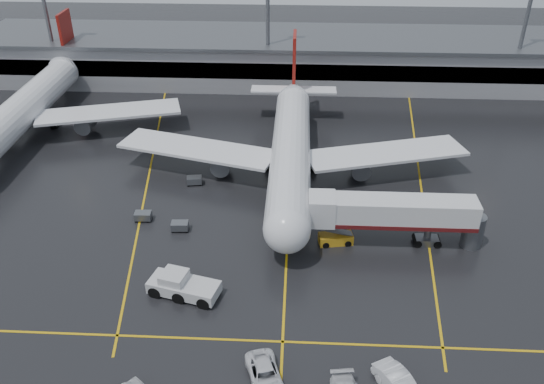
{
  "coord_description": "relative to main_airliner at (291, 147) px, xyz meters",
  "views": [
    {
      "loc": [
        0.92,
        -59.34,
        38.93
      ],
      "look_at": [
        -2.0,
        -2.0,
        4.0
      ],
      "focal_mm": 37.3,
      "sensor_mm": 36.0,
      "label": 1
    }
  ],
  "objects": [
    {
      "name": "baggage_cart_a",
      "position": [
        -12.84,
        -14.44,
        -3.58
      ],
      "size": [
        2.07,
        1.42,
        1.12
      ],
      "color": "#595B60",
      "rests_on": "ground"
    },
    {
      "name": "baggage_cart_c",
      "position": [
        -12.95,
        -3.6,
        -3.58
      ],
      "size": [
        2.17,
        1.58,
        1.12
      ],
      "color": "#595B60",
      "rests_on": "ground"
    },
    {
      "name": "apron_line_right",
      "position": [
        18.0,
        0.3,
        -4.2
      ],
      "size": [
        7.57,
        69.64,
        0.02
      ],
      "primitive_type": "cube",
      "rotation": [
        0.0,
        0.0,
        -0.1
      ],
      "color": "gold",
      "rests_on": "ground"
    },
    {
      "name": "terminal",
      "position": [
        0.0,
        38.23,
        0.11
      ],
      "size": [
        122.0,
        19.0,
        8.6
      ],
      "color": "gray",
      "rests_on": "ground"
    },
    {
      "name": "main_airliner",
      "position": [
        0.0,
        0.0,
        0.0
      ],
      "size": [
        48.8,
        45.6,
        14.1
      ],
      "color": "silver",
      "rests_on": "ground"
    },
    {
      "name": "apron_line_stop",
      "position": [
        0.0,
        -31.7,
        -4.2
      ],
      "size": [
        60.0,
        0.25,
        0.02
      ],
      "primitive_type": "cube",
      "color": "gold",
      "rests_on": "ground"
    },
    {
      "name": "jet_bridge",
      "position": [
        11.87,
        -15.7,
        -0.28
      ],
      "size": [
        19.9,
        3.4,
        6.05
      ],
      "color": "silver",
      "rests_on": "ground"
    },
    {
      "name": "pushback_tractor",
      "position": [
        -10.44,
        -25.6,
        -3.19
      ],
      "size": [
        7.69,
        4.68,
        2.57
      ],
      "color": "#BDBDBF",
      "rests_on": "ground"
    },
    {
      "name": "light_mast_left",
      "position": [
        -45.0,
        32.3,
        10.27
      ],
      "size": [
        3.0,
        1.2,
        25.45
      ],
      "color": "#595B60",
      "rests_on": "ground"
    },
    {
      "name": "light_mast_mid",
      "position": [
        -5.0,
        32.3,
        10.27
      ],
      "size": [
        3.0,
        1.2,
        25.45
      ],
      "color": "#595B60",
      "rests_on": "ground"
    },
    {
      "name": "service_van_a",
      "position": [
        -1.33,
        -36.37,
        -3.43
      ],
      "size": [
        4.12,
        6.14,
        1.57
      ],
      "primitive_type": "imported",
      "rotation": [
        0.0,
        0.0,
        0.3
      ],
      "color": "silver",
      "rests_on": "ground"
    },
    {
      "name": "light_mast_right",
      "position": [
        40.0,
        32.3,
        10.27
      ],
      "size": [
        3.0,
        1.2,
        25.45
      ],
      "color": "#595B60",
      "rests_on": "ground"
    },
    {
      "name": "apron_line_centre",
      "position": [
        0.0,
        -9.7,
        -4.2
      ],
      "size": [
        0.25,
        90.0,
        0.02
      ],
      "primitive_type": "cube",
      "color": "gold",
      "rests_on": "ground"
    },
    {
      "name": "second_airliner",
      "position": [
        -42.0,
        12.0,
        0.0
      ],
      "size": [
        48.8,
        45.6,
        14.1
      ],
      "color": "silver",
      "rests_on": "ground"
    },
    {
      "name": "ground",
      "position": [
        0.0,
        -9.7,
        -4.21
      ],
      "size": [
        220.0,
        220.0,
        0.0
      ],
      "primitive_type": "plane",
      "color": "black",
      "rests_on": "ground"
    },
    {
      "name": "belt_loader",
      "position": [
        5.56,
        -16.07,
        -3.61
      ],
      "size": [
        4.08,
        2.36,
        2.45
      ],
      "color": "#C88F19",
      "rests_on": "ground"
    },
    {
      "name": "baggage_cart_b",
      "position": [
        -17.74,
        -12.54,
        -3.58
      ],
      "size": [
        2.04,
        1.37,
        1.12
      ],
      "color": "#595B60",
      "rests_on": "ground"
    },
    {
      "name": "apron_line_left",
      "position": [
        -20.0,
        0.3,
        -4.2
      ],
      "size": [
        9.99,
        69.35,
        0.02
      ],
      "primitive_type": "cube",
      "rotation": [
        0.0,
        0.0,
        0.14
      ],
      "color": "gold",
      "rests_on": "ground"
    }
  ]
}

